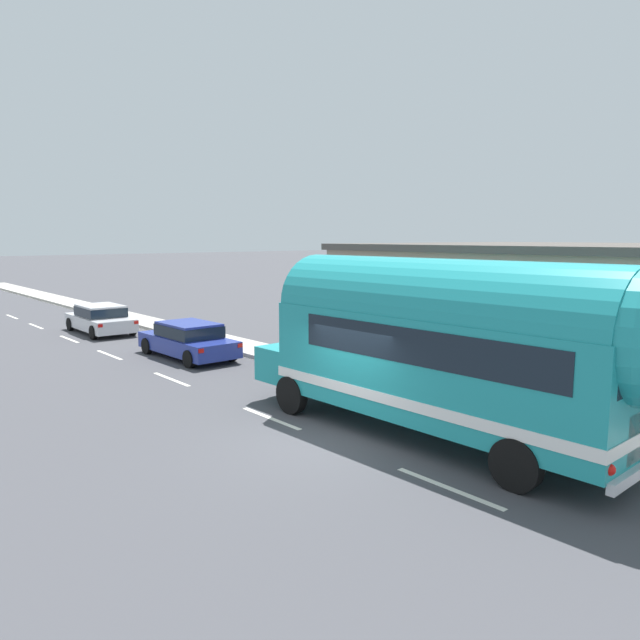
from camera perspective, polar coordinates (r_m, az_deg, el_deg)
ground_plane at (r=13.73m, az=0.97°, el=-11.57°), size 300.00×300.00×0.00m
lane_markings at (r=25.76m, az=-13.83°, el=-2.54°), size 3.97×80.00×0.01m
sidewalk_slab at (r=24.22m, az=-6.23°, el=-2.84°), size 1.87×90.00×0.15m
roadside_building at (r=23.83m, az=24.00°, el=1.45°), size 12.42×15.17×4.34m
painted_bus at (r=13.31m, az=12.64°, el=-2.13°), size 2.78×11.00×4.12m
car_lead at (r=23.28m, az=-12.51°, el=-1.74°), size 2.02×4.83×1.37m
car_second at (r=30.46m, az=-20.30°, el=0.21°), size 2.08×4.80×1.37m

